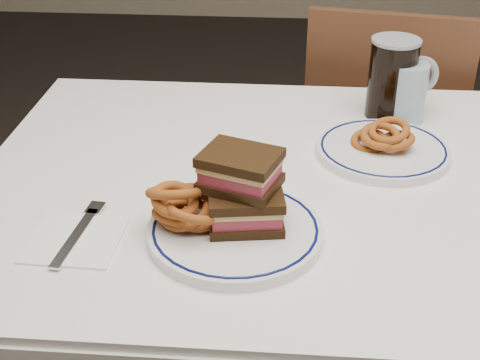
# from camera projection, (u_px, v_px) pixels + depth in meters

# --- Properties ---
(dining_table) EXTENTS (1.27, 0.87, 0.75)m
(dining_table) POSITION_uv_depth(u_px,v_px,m) (327.00, 228.00, 1.23)
(dining_table) COLOR white
(dining_table) RESTS_ON floor
(chair_far) EXTENTS (0.48, 0.48, 0.89)m
(chair_far) POSITION_uv_depth(u_px,v_px,m) (381.00, 145.00, 1.88)
(chair_far) COLOR #472B17
(chair_far) RESTS_ON floor
(main_plate) EXTENTS (0.27, 0.27, 0.02)m
(main_plate) POSITION_uv_depth(u_px,v_px,m) (235.00, 231.00, 1.02)
(main_plate) COLOR white
(main_plate) RESTS_ON dining_table
(reuben_sandwich) EXTENTS (0.14, 0.13, 0.12)m
(reuben_sandwich) POSITION_uv_depth(u_px,v_px,m) (243.00, 189.00, 1.00)
(reuben_sandwich) COLOR black
(reuben_sandwich) RESTS_ON main_plate
(onion_rings_main) EXTENTS (0.12, 0.11, 0.10)m
(onion_rings_main) POSITION_uv_depth(u_px,v_px,m) (185.00, 206.00, 1.01)
(onion_rings_main) COLOR brown
(onion_rings_main) RESTS_ON main_plate
(ketchup_ramekin) EXTENTS (0.06, 0.06, 0.03)m
(ketchup_ramekin) POSITION_uv_depth(u_px,v_px,m) (231.00, 184.00, 1.09)
(ketchup_ramekin) COLOR silver
(ketchup_ramekin) RESTS_ON main_plate
(beer_mug) EXTENTS (0.15, 0.10, 0.17)m
(beer_mug) POSITION_uv_depth(u_px,v_px,m) (394.00, 77.00, 1.37)
(beer_mug) COLOR black
(beer_mug) RESTS_ON dining_table
(water_glass) EXTENTS (0.08, 0.08, 0.12)m
(water_glass) POSITION_uv_depth(u_px,v_px,m) (407.00, 93.00, 1.36)
(water_glass) COLOR #9EBCCB
(water_glass) RESTS_ON dining_table
(far_plate) EXTENTS (0.25, 0.25, 0.02)m
(far_plate) POSITION_uv_depth(u_px,v_px,m) (383.00, 150.00, 1.25)
(far_plate) COLOR white
(far_plate) RESTS_ON dining_table
(onion_rings_far) EXTENTS (0.12, 0.09, 0.07)m
(onion_rings_far) POSITION_uv_depth(u_px,v_px,m) (384.00, 137.00, 1.24)
(onion_rings_far) COLOR brown
(onion_rings_far) RESTS_ON far_plate
(napkin_fork) EXTENTS (0.14, 0.18, 0.01)m
(napkin_fork) POSITION_uv_depth(u_px,v_px,m) (76.00, 238.00, 1.02)
(napkin_fork) COLOR white
(napkin_fork) RESTS_ON dining_table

